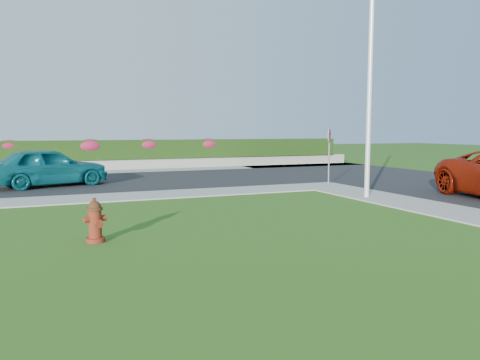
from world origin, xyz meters
name	(u,v)px	position (x,y,z in m)	size (l,w,h in m)	color
ground	(261,264)	(0.00, 0.00, 0.00)	(120.00, 120.00, 0.00)	black
street_far	(0,186)	(-5.00, 14.00, 0.02)	(26.00, 8.00, 0.04)	black
curb_corner	(323,186)	(7.00, 9.00, 0.02)	(2.00, 2.00, 0.04)	gray
sidewalk_beyond	(92,172)	(-1.00, 19.00, 0.02)	(34.00, 2.00, 0.04)	gray
retaining_wall	(89,165)	(-1.00, 20.50, 0.30)	(34.00, 0.40, 0.60)	gray
hedge	(89,150)	(-1.00, 20.60, 1.15)	(32.00, 0.90, 1.10)	black
fire_hydrant	(95,221)	(-2.42, 2.71, 0.43)	(0.47, 0.44, 0.90)	#54210D
sedan_teal	(48,167)	(-3.22, 13.00, 0.81)	(1.83, 4.54, 1.55)	#0D6069
utility_pole	(369,97)	(6.58, 5.68, 3.33)	(0.16, 0.16, 6.66)	silver
stop_sign	(329,143)	(7.39, 9.19, 1.74)	(0.45, 0.49, 2.37)	slate
flower_clump_c	(9,146)	(-5.04, 20.50, 1.45)	(1.24, 0.79, 0.62)	#B51F4A
flower_clump_d	(90,146)	(-0.96, 20.50, 1.40)	(1.52, 0.98, 0.76)	#B51F4A
flower_clump_e	(148,145)	(2.31, 20.50, 1.42)	(1.39, 0.89, 0.69)	#B51F4A
flower_clump_f	(208,144)	(6.01, 20.50, 1.42)	(1.39, 0.89, 0.70)	#B51F4A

